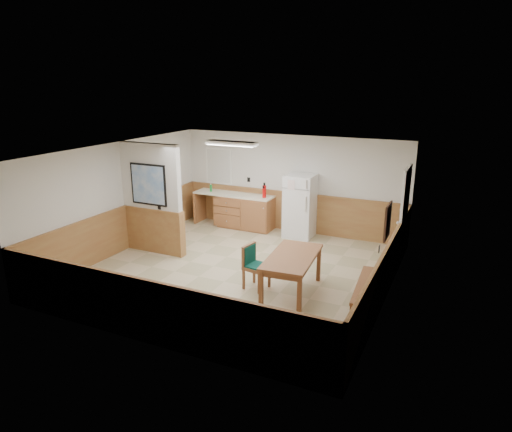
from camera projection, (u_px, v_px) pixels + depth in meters
The scene contains 20 objects.
ground at pixel (238, 271), 9.47m from camera, with size 6.00×6.00×0.00m, color beige.
ceiling at pixel (237, 151), 8.75m from camera, with size 6.00×6.00×0.02m, color white.
back_wall at pixel (291, 184), 11.71m from camera, with size 6.00×0.02×2.50m, color silver.
right_wall at pixel (391, 234), 7.89m from camera, with size 0.02×6.00×2.50m, color silver.
left_wall at pixel (120, 197), 10.33m from camera, with size 0.02×6.00×2.50m, color silver.
wainscot_back at pixel (290, 212), 11.91m from camera, with size 6.00×0.04×1.00m, color #A27A41.
wainscot_right at pixel (386, 273), 8.11m from camera, with size 0.04×6.00×1.00m, color #A27A41.
wainscot_left at pixel (123, 229), 10.53m from camera, with size 0.04×6.00×1.00m, color #A27A41.
partition_wall at pixel (152, 200), 10.20m from camera, with size 1.50×0.20×2.50m.
kitchen_counter at pixel (244, 211), 12.15m from camera, with size 2.20×0.61×1.00m.
exterior_door at pixel (404, 216), 9.61m from camera, with size 0.07×1.02×2.15m.
kitchen_window at pixel (219, 166), 12.46m from camera, with size 0.80×0.04×1.00m.
wall_painting at pixel (388, 221), 7.56m from camera, with size 0.04×0.50×0.60m.
fluorescent_fixture at pixel (232, 143), 10.22m from camera, with size 1.20×0.30×0.09m.
refrigerator at pixel (300, 206), 11.36m from camera, with size 0.71×0.73×1.58m.
dining_table at pixel (292, 261), 8.28m from camera, with size 0.93×1.66×0.75m.
dining_bench at pixel (367, 290), 7.82m from camera, with size 0.48×1.63×0.45m.
dining_chair at pixel (253, 263), 8.59m from camera, with size 0.62×0.47×0.85m.
fire_extinguisher at pixel (264, 191), 11.69m from camera, with size 0.11×0.11×0.39m.
soap_bottle at pixel (211, 188), 12.35m from camera, with size 0.06×0.06×0.19m, color #198A34.
Camera 1 is at (4.05, -7.77, 3.79)m, focal length 32.00 mm.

